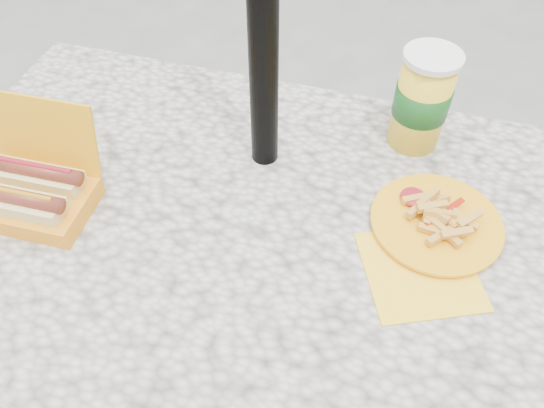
# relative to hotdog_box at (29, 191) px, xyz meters

# --- Properties ---
(ground) EXTENTS (60.00, 60.00, 0.00)m
(ground) POSITION_rel_hotdog_box_xyz_m (0.35, 0.07, -0.79)
(ground) COLOR slate
(picnic_table) EXTENTS (1.20, 0.80, 0.75)m
(picnic_table) POSITION_rel_hotdog_box_xyz_m (0.35, 0.07, -0.15)
(picnic_table) COLOR beige
(picnic_table) RESTS_ON ground
(hotdog_box) EXTENTS (0.22, 0.18, 0.17)m
(hotdog_box) POSITION_rel_hotdog_box_xyz_m (0.00, 0.00, 0.00)
(hotdog_box) COLOR orange
(hotdog_box) RESTS_ON picnic_table
(fries_plate) EXTENTS (0.24, 0.33, 0.04)m
(fries_plate) POSITION_rel_hotdog_box_xyz_m (0.68, 0.14, -0.03)
(fries_plate) COLOR yellow
(fries_plate) RESTS_ON picnic_table
(soda_cup) EXTENTS (0.10, 0.10, 0.20)m
(soda_cup) POSITION_rel_hotdog_box_xyz_m (0.62, 0.36, 0.06)
(soda_cup) COLOR yellow
(soda_cup) RESTS_ON picnic_table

